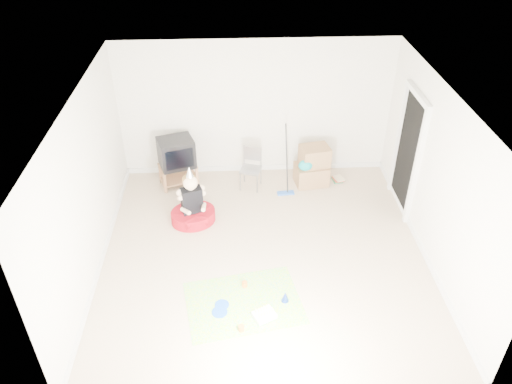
{
  "coord_description": "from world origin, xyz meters",
  "views": [
    {
      "loc": [
        -0.42,
        -5.87,
        5.22
      ],
      "look_at": [
        -0.1,
        0.4,
        0.9
      ],
      "focal_mm": 35.0,
      "sensor_mm": 36.0,
      "label": 1
    }
  ],
  "objects_px": {
    "crt_tv": "(176,153)",
    "seated_woman": "(193,210)",
    "folding_chair": "(251,170)",
    "birthday_cake": "(264,315)",
    "cardboard_boxes": "(312,166)",
    "tv_stand": "(178,173)"
  },
  "relations": [
    {
      "from": "tv_stand",
      "to": "cardboard_boxes",
      "type": "bearing_deg",
      "value": -1.89
    },
    {
      "from": "folding_chair",
      "to": "birthday_cake",
      "type": "xyz_separation_m",
      "value": [
        0.05,
        -3.17,
        -0.35
      ]
    },
    {
      "from": "cardboard_boxes",
      "to": "birthday_cake",
      "type": "height_order",
      "value": "cardboard_boxes"
    },
    {
      "from": "cardboard_boxes",
      "to": "birthday_cake",
      "type": "distance_m",
      "value": 3.46
    },
    {
      "from": "tv_stand",
      "to": "cardboard_boxes",
      "type": "height_order",
      "value": "cardboard_boxes"
    },
    {
      "from": "tv_stand",
      "to": "cardboard_boxes",
      "type": "distance_m",
      "value": 2.5
    },
    {
      "from": "crt_tv",
      "to": "cardboard_boxes",
      "type": "xyz_separation_m",
      "value": [
        2.5,
        -0.08,
        -0.32
      ]
    },
    {
      "from": "seated_woman",
      "to": "birthday_cake",
      "type": "xyz_separation_m",
      "value": [
        1.07,
        -2.19,
        -0.2
      ]
    },
    {
      "from": "folding_chair",
      "to": "cardboard_boxes",
      "type": "relative_size",
      "value": 1.06
    },
    {
      "from": "folding_chair",
      "to": "seated_woman",
      "type": "relative_size",
      "value": 0.73
    },
    {
      "from": "cardboard_boxes",
      "to": "birthday_cake",
      "type": "relative_size",
      "value": 2.11
    },
    {
      "from": "folding_chair",
      "to": "seated_woman",
      "type": "bearing_deg",
      "value": -135.97
    },
    {
      "from": "crt_tv",
      "to": "seated_woman",
      "type": "xyz_separation_m",
      "value": [
        0.33,
        -1.16,
        -0.45
      ]
    },
    {
      "from": "crt_tv",
      "to": "folding_chair",
      "type": "relative_size",
      "value": 0.77
    },
    {
      "from": "tv_stand",
      "to": "cardboard_boxes",
      "type": "xyz_separation_m",
      "value": [
        2.5,
        -0.08,
        0.11
      ]
    },
    {
      "from": "seated_woman",
      "to": "birthday_cake",
      "type": "height_order",
      "value": "seated_woman"
    },
    {
      "from": "crt_tv",
      "to": "folding_chair",
      "type": "distance_m",
      "value": 1.39
    },
    {
      "from": "seated_woman",
      "to": "cardboard_boxes",
      "type": "bearing_deg",
      "value": 26.37
    },
    {
      "from": "crt_tv",
      "to": "birthday_cake",
      "type": "bearing_deg",
      "value": -85.56
    },
    {
      "from": "crt_tv",
      "to": "cardboard_boxes",
      "type": "bearing_deg",
      "value": -20.08
    },
    {
      "from": "tv_stand",
      "to": "crt_tv",
      "type": "height_order",
      "value": "crt_tv"
    },
    {
      "from": "crt_tv",
      "to": "birthday_cake",
      "type": "distance_m",
      "value": 3.68
    }
  ]
}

